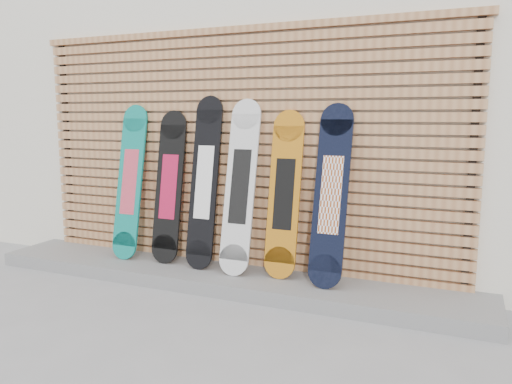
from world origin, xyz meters
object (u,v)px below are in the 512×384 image
Objects in this scene: snowboard_1 at (169,187)px; snowboard_4 at (284,194)px; snowboard_2 at (204,182)px; snowboard_5 at (331,195)px; snowboard_3 at (240,187)px; snowboard_0 at (130,182)px.

snowboard_4 is at bearing -0.00° from snowboard_1.
snowboard_1 is 1.16m from snowboard_4.
snowboard_2 is 0.77m from snowboard_4.
snowboard_1 is 1.59m from snowboard_5.
snowboard_3 is 0.82m from snowboard_5.
snowboard_2 is (0.83, 0.00, 0.04)m from snowboard_0.
snowboard_2 is 1.09× the size of snowboard_4.
snowboard_0 is 1.60m from snowboard_4.
snowboard_5 reaches higher than snowboard_1.
snowboard_3 is at bearing 179.43° from snowboard_5.
snowboard_0 is 1.04× the size of snowboard_4.
snowboard_3 is (0.37, -0.02, -0.02)m from snowboard_2.
snowboard_2 reaches higher than snowboard_3.
snowboard_3 is (1.20, -0.02, 0.02)m from snowboard_0.
snowboard_0 is 0.44m from snowboard_1.
snowboard_0 is at bearing 179.07° from snowboard_3.
snowboard_2 is at bearing 0.12° from snowboard_0.
snowboard_3 reaches higher than snowboard_4.
snowboard_4 is at bearing 173.57° from snowboard_5.
snowboard_2 is 0.37m from snowboard_3.
snowboard_0 is 0.83m from snowboard_2.
snowboard_5 is (2.02, -0.03, -0.00)m from snowboard_0.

